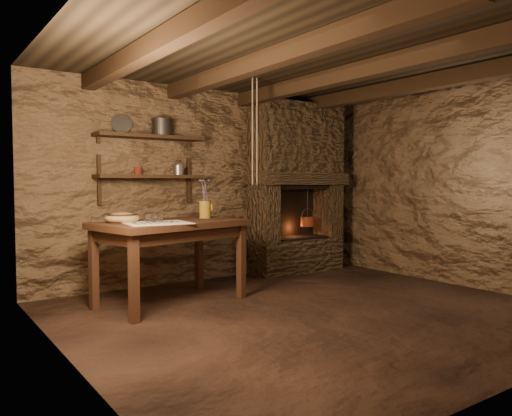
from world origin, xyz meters
TOP-DOWN VIEW (x-y plane):
  - floor at (0.00, 0.00)m, footprint 4.50×4.50m
  - back_wall at (0.00, 2.00)m, footprint 4.50×0.04m
  - left_wall at (-2.25, 0.00)m, footprint 0.04×4.00m
  - right_wall at (2.25, 0.00)m, footprint 0.04×4.00m
  - ceiling at (0.00, 0.00)m, footprint 4.50×4.00m
  - beam_far_left at (-1.50, 0.00)m, footprint 0.14×3.95m
  - beam_mid_left at (-0.50, 0.00)m, footprint 0.14×3.95m
  - beam_mid_right at (0.50, 0.00)m, footprint 0.14×3.95m
  - beam_far_right at (1.50, 0.00)m, footprint 0.14×3.95m
  - shelf_lower at (-0.85, 1.84)m, footprint 1.25×0.30m
  - shelf_upper at (-0.85, 1.84)m, footprint 1.25×0.30m
  - hearth at (1.25, 1.77)m, footprint 1.43×0.51m
  - work_table at (-0.96, 1.09)m, footprint 1.61×1.12m
  - linen_cloth at (-1.19, 0.90)m, footprint 0.64×0.53m
  - pewter_cutlery_row at (-1.19, 0.88)m, footprint 0.51×0.24m
  - drinking_glasses at (-1.17, 1.02)m, footprint 0.19×0.06m
  - stoneware_jug at (-0.47, 1.25)m, footprint 0.16×0.16m
  - wooden_bowl at (-1.42, 1.21)m, footprint 0.41×0.41m
  - iron_stockpot at (-0.71, 1.84)m, footprint 0.27×0.27m
  - tin_pan at (-1.15, 1.94)m, footprint 0.25×0.16m
  - small_kettle at (-0.50, 1.84)m, footprint 0.20×0.17m
  - rusty_tin at (-1.00, 1.84)m, footprint 0.10×0.10m
  - red_pot at (1.41, 1.72)m, footprint 0.21×0.21m
  - hanging_ropes at (0.05, 1.05)m, footprint 0.08×0.08m

SIDE VIEW (x-z plane):
  - floor at x=0.00m, z-range 0.00..0.00m
  - work_table at x=-0.96m, z-range 0.03..0.87m
  - red_pot at x=1.41m, z-range 0.43..0.97m
  - linen_cloth at x=-1.19m, z-range 0.84..0.85m
  - pewter_cutlery_row at x=-1.19m, z-range 0.85..0.86m
  - wooden_bowl at x=-1.42m, z-range 0.82..0.94m
  - drinking_glasses at x=-1.17m, z-range 0.85..0.93m
  - stoneware_jug at x=-0.47m, z-range 0.81..1.24m
  - back_wall at x=0.00m, z-range 0.00..2.40m
  - left_wall at x=-2.25m, z-range 0.00..2.40m
  - right_wall at x=2.25m, z-range 0.00..2.40m
  - hearth at x=1.25m, z-range 0.08..2.38m
  - shelf_lower at x=-0.85m, z-range 1.28..1.32m
  - rusty_tin at x=-1.00m, z-range 1.32..1.41m
  - small_kettle at x=-0.50m, z-range 1.29..1.47m
  - shelf_upper at x=-0.85m, z-range 1.73..1.77m
  - hanging_ropes at x=0.05m, z-range 1.20..2.40m
  - iron_stockpot at x=-0.71m, z-range 1.77..1.94m
  - tin_pan at x=-1.15m, z-range 1.77..2.00m
  - beam_far_left at x=-1.50m, z-range 2.23..2.39m
  - beam_mid_left at x=-0.50m, z-range 2.23..2.39m
  - beam_mid_right at x=0.50m, z-range 2.23..2.39m
  - beam_far_right at x=1.50m, z-range 2.23..2.39m
  - ceiling at x=0.00m, z-range 2.38..2.42m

